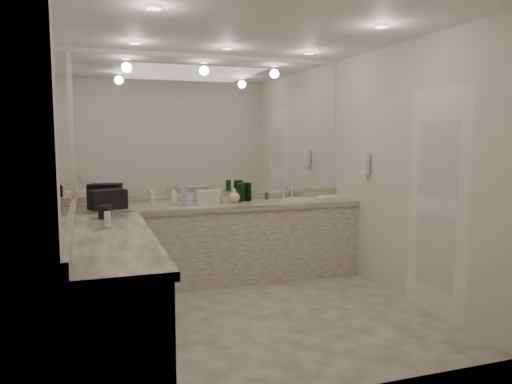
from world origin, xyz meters
name	(u,v)px	position (x,y,z in m)	size (l,w,h in m)	color
floor	(256,315)	(0.00, 0.00, 0.00)	(3.20, 3.20, 0.00)	beige
ceiling	(256,28)	(0.00, 0.00, 2.60)	(3.20, 3.20, 0.00)	white
wall_back	(215,167)	(0.00, 1.50, 1.30)	(3.20, 0.02, 2.60)	silver
wall_left	(67,182)	(-1.60, 0.00, 1.30)	(0.02, 3.00, 2.60)	silver
wall_right	(406,172)	(1.60, 0.00, 1.30)	(0.02, 3.00, 2.60)	silver
vanity_back_base	(222,244)	(0.00, 1.20, 0.42)	(3.20, 0.60, 0.84)	beige
vanity_back_top	(222,206)	(0.00, 1.19, 0.87)	(3.20, 0.64, 0.06)	beige
vanity_left_base	(112,295)	(-1.30, -0.30, 0.42)	(0.60, 2.40, 0.84)	beige
vanity_left_top	(111,239)	(-1.29, -0.30, 0.87)	(0.64, 2.42, 0.06)	beige
backsplash_back	(216,196)	(0.00, 1.48, 0.95)	(3.20, 0.04, 0.10)	beige
backsplash_left	(72,224)	(-1.58, 0.00, 0.95)	(0.04, 3.00, 0.10)	beige
mirror_back	(215,126)	(0.00, 1.49, 1.77)	(3.12, 0.01, 1.55)	white
mirror_left	(66,122)	(-1.59, 0.00, 1.77)	(0.01, 2.92, 1.55)	white
sink	(298,200)	(0.95, 1.20, 0.90)	(0.44, 0.44, 0.03)	white
faucet	(292,192)	(0.95, 1.41, 0.97)	(0.24, 0.16, 0.14)	silver
wall_phone	(365,164)	(1.56, 0.70, 1.35)	(0.06, 0.10, 0.24)	white
door	(437,203)	(1.59, -0.50, 1.05)	(0.02, 0.82, 2.10)	white
black_toiletry_bag	(107,199)	(-1.25, 1.15, 1.00)	(0.36, 0.23, 0.21)	black
black_bag_spill	(105,212)	(-1.30, 0.56, 0.96)	(0.09, 0.20, 0.11)	black
cream_cosmetic_case	(208,197)	(-0.16, 1.22, 0.98)	(0.26, 0.16, 0.15)	beige
hand_towel	(329,198)	(1.32, 1.11, 0.92)	(0.26, 0.18, 0.04)	white
lotion_left	(108,220)	(-1.30, 0.03, 0.97)	(0.06, 0.06, 0.13)	white
soap_bottle_a	(174,195)	(-0.53, 1.29, 1.00)	(0.08, 0.08, 0.20)	white
soap_bottle_b	(187,197)	(-0.40, 1.17, 0.99)	(0.08, 0.08, 0.18)	#BBAFCE
soap_bottle_c	(234,195)	(0.15, 1.20, 0.98)	(0.13, 0.13, 0.17)	#E8CF82
green_bottle_0	(245,192)	(0.31, 1.32, 1.01)	(0.07, 0.07, 0.22)	#144B25
green_bottle_1	(239,193)	(0.22, 1.25, 1.01)	(0.06, 0.06, 0.21)	#144B25
green_bottle_2	(249,192)	(0.36, 1.32, 1.01)	(0.06, 0.06, 0.21)	#144B25
green_bottle_3	(248,193)	(0.34, 1.27, 0.99)	(0.07, 0.07, 0.19)	#144B25
amenity_bottle_0	(215,197)	(-0.06, 1.29, 0.97)	(0.05, 0.05, 0.13)	#E0B28C
amenity_bottle_1	(152,198)	(-0.77, 1.34, 0.97)	(0.05, 0.05, 0.15)	white
amenity_bottle_2	(198,201)	(-0.28, 1.17, 0.94)	(0.05, 0.05, 0.08)	silver
amenity_bottle_3	(267,196)	(0.60, 1.35, 0.94)	(0.05, 0.05, 0.09)	#3F3F4C
amenity_bottle_4	(224,200)	(0.01, 1.17, 0.94)	(0.07, 0.07, 0.08)	#E0B28C
amenity_bottle_5	(206,198)	(-0.15, 1.33, 0.95)	(0.05, 0.05, 0.09)	silver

